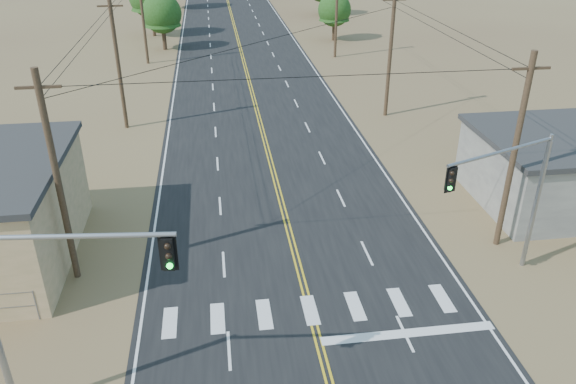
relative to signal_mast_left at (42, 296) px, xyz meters
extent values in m
cube|color=black|center=(9.21, 26.15, -4.93)|extent=(15.00, 200.00, 0.02)
cylinder|color=gray|center=(-2.29, 5.15, -4.19)|extent=(0.06, 0.06, 1.50)
cylinder|color=#4C3826|center=(-1.29, 8.15, 0.06)|extent=(0.30, 0.30, 10.00)
cube|color=#4C3826|center=(-1.29, 8.15, 4.26)|extent=(1.80, 0.12, 0.12)
cylinder|color=#4C3826|center=(-1.29, 28.15, 0.06)|extent=(0.30, 0.30, 10.00)
cube|color=#4C3826|center=(-1.29, 28.15, 4.26)|extent=(1.80, 0.12, 0.12)
cylinder|color=#4C3826|center=(-1.29, 48.15, 0.06)|extent=(0.30, 0.30, 10.00)
cylinder|color=#4C3826|center=(19.71, 8.15, 0.06)|extent=(0.30, 0.30, 10.00)
cube|color=#4C3826|center=(19.71, 8.15, 4.26)|extent=(1.80, 0.12, 0.12)
cylinder|color=#4C3826|center=(19.71, 28.15, 0.06)|extent=(0.30, 0.30, 10.00)
cube|color=#4C3826|center=(19.71, 28.15, 4.26)|extent=(1.80, 0.12, 0.12)
cylinder|color=#4C3826|center=(19.71, 48.15, 0.06)|extent=(0.30, 0.30, 10.00)
cylinder|color=gray|center=(1.25, -0.12, 2.14)|extent=(6.10, 0.76, 0.16)
cube|color=black|center=(4.00, -0.39, 1.49)|extent=(0.38, 0.33, 1.10)
sphere|color=black|center=(4.02, -0.57, 1.84)|extent=(0.20, 0.20, 0.20)
sphere|color=black|center=(4.02, -0.57, 1.49)|extent=(0.20, 0.20, 0.20)
sphere|color=#0CE533|center=(4.02, -0.57, 1.14)|extent=(0.20, 0.20, 0.20)
cylinder|color=gray|center=(20.07, 6.15, -1.66)|extent=(0.22, 0.22, 6.54)
cylinder|color=gray|center=(20.07, 6.15, 1.61)|extent=(0.17, 0.17, 0.56)
cylinder|color=gray|center=(17.28, 5.06, 1.70)|extent=(5.64, 2.31, 0.15)
cube|color=black|center=(14.75, 4.08, 1.09)|extent=(0.41, 0.38, 1.03)
sphere|color=black|center=(14.69, 3.92, 1.42)|extent=(0.19, 0.19, 0.19)
sphere|color=black|center=(14.69, 3.92, 1.09)|extent=(0.19, 0.19, 0.19)
sphere|color=#0CE533|center=(14.69, 3.92, 0.77)|extent=(0.19, 0.19, 0.19)
cylinder|color=#3F2D1E|center=(0.21, 54.53, -3.55)|extent=(0.48, 0.48, 2.77)
cone|color=#204513|center=(0.21, 54.53, 0.29)|extent=(4.31, 4.31, 4.92)
sphere|color=#204513|center=(0.21, 54.53, -0.71)|extent=(4.61, 4.61, 4.61)
cylinder|color=#3F2D1E|center=(-1.64, 62.67, -3.27)|extent=(0.42, 0.42, 3.33)
cylinder|color=#3F2D1E|center=(21.37, 56.80, -3.69)|extent=(0.40, 0.40, 2.49)
cone|color=#204513|center=(21.37, 56.80, -0.24)|extent=(3.87, 3.87, 4.42)
sphere|color=#204513|center=(21.37, 56.80, -1.14)|extent=(4.14, 4.14, 4.14)
cylinder|color=#3F2D1E|center=(23.21, 74.75, -3.49)|extent=(0.40, 0.40, 2.89)
camera|label=1|loc=(5.64, -14.81, 10.81)|focal=35.00mm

